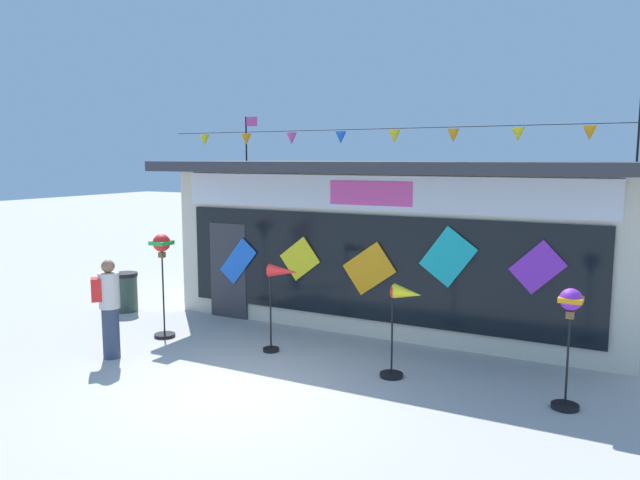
% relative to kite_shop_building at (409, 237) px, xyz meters
% --- Properties ---
extents(ground_plane, '(80.00, 80.00, 0.00)m').
position_rel_kite_shop_building_xyz_m(ground_plane, '(-0.73, -5.38, -1.67)').
color(ground_plane, '#ADAAA5').
extents(kite_shop_building, '(9.38, 5.12, 4.45)m').
position_rel_kite_shop_building_xyz_m(kite_shop_building, '(0.00, 0.00, 0.00)').
color(kite_shop_building, beige).
rests_on(kite_shop_building, ground_plane).
extents(wind_spinner_far_left, '(0.39, 0.39, 1.96)m').
position_rel_kite_shop_building_xyz_m(wind_spinner_far_left, '(-3.44, -3.86, -0.20)').
color(wind_spinner_far_left, black).
rests_on(wind_spinner_far_left, ground_plane).
extents(wind_spinner_left, '(0.68, 0.29, 1.56)m').
position_rel_kite_shop_building_xyz_m(wind_spinner_left, '(-0.99, -3.65, -0.46)').
color(wind_spinner_left, black).
rests_on(wind_spinner_left, ground_plane).
extents(wind_spinner_center_left, '(0.67, 0.36, 1.46)m').
position_rel_kite_shop_building_xyz_m(wind_spinner_center_left, '(1.29, -3.85, -0.65)').
color(wind_spinner_center_left, black).
rests_on(wind_spinner_center_left, ground_plane).
extents(wind_spinner_center_right, '(0.36, 0.36, 1.65)m').
position_rel_kite_shop_building_xyz_m(wind_spinner_center_right, '(3.62, -3.87, -0.48)').
color(wind_spinner_center_right, black).
rests_on(wind_spinner_center_right, ground_plane).
extents(person_mid_plaza, '(0.45, 0.46, 1.68)m').
position_rel_kite_shop_building_xyz_m(person_mid_plaza, '(-3.41, -5.22, -0.78)').
color(person_mid_plaza, '#333D56').
rests_on(person_mid_plaza, ground_plane).
extents(trash_bin, '(0.52, 0.52, 0.86)m').
position_rel_kite_shop_building_xyz_m(trash_bin, '(-5.54, -2.76, -1.23)').
color(trash_bin, '#2D4238').
rests_on(trash_bin, ground_plane).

